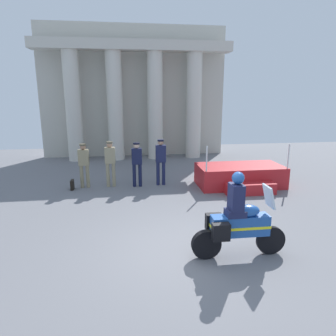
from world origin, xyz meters
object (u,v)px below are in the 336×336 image
Objects in this scene: reviewing_stand at (240,176)px; officer_in_row_3 at (161,158)px; officer_in_row_1 at (110,160)px; officer_in_row_2 at (137,161)px; officer_in_row_0 at (84,162)px; motorcycle_with_rider at (237,222)px; briefcase_on_ground at (72,185)px.

reviewing_stand is 3.11m from officer_in_row_3.
officer_in_row_3 reaches higher than officer_in_row_1.
officer_in_row_1 reaches higher than officer_in_row_2.
motorcycle_with_rider is at bearing 125.37° from officer_in_row_0.
motorcycle_with_rider reaches higher than officer_in_row_2.
officer_in_row_1 is 1.90m from officer_in_row_3.
officer_in_row_2 is 0.92m from officer_in_row_3.
officer_in_row_2 reaches higher than officer_in_row_0.
officer_in_row_3 reaches higher than briefcase_on_ground.
officer_in_row_0 is at bearing -0.37° from officer_in_row_3.
briefcase_on_ground is (-1.41, -0.18, -0.84)m from officer_in_row_1.
officer_in_row_1 is 1.65m from briefcase_on_ground.
officer_in_row_3 is at bearing -173.77° from officer_in_row_2.
officer_in_row_1 is at bearing 179.65° from officer_in_row_0.
officer_in_row_2 is 2.53m from briefcase_on_ground.
briefcase_on_ground is (-3.31, -0.14, -0.87)m from officer_in_row_3.
reviewing_stand is 1.81× the size of officer_in_row_3.
officer_in_row_3 is at bearing 168.85° from reviewing_stand.
officer_in_row_0 is 0.99× the size of officer_in_row_2.
motorcycle_with_rider is (1.89, -5.44, -0.20)m from officer_in_row_2.
officer_in_row_3 is (2.86, -0.06, 0.06)m from officer_in_row_0.
officer_in_row_1 is at bearing -0.38° from officer_in_row_3.
officer_in_row_2 is at bearing 176.55° from officer_in_row_0.
motorcycle_with_rider reaches higher than reviewing_stand.
officer_in_row_2 is at bearing 173.54° from officer_in_row_1.
officer_in_row_3 reaches higher than officer_in_row_2.
briefcase_on_ground is at bearing 128.97° from motorcycle_with_rider.
motorcycle_with_rider is at bearing 100.88° from officer_in_row_3.
reviewing_stand reaches higher than officer_in_row_2.
officer_in_row_2 is at bearing 172.64° from reviewing_stand.
officer_in_row_0 is at bearing 124.99° from motorcycle_with_rider.
briefcase_on_ground is at bearing 3.28° from officer_in_row_3.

